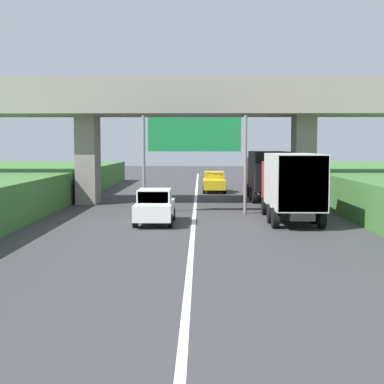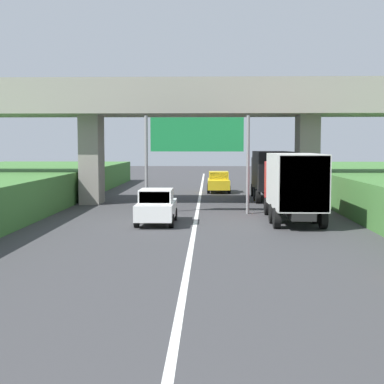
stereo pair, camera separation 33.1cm
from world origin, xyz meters
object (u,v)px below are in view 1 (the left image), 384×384
at_px(overhead_highway_sign, 194,141).
at_px(truck_red, 291,183).
at_px(car_white, 155,207).
at_px(car_yellow, 214,182).
at_px(truck_black, 267,173).

bearing_deg(overhead_highway_sign, truck_red, -33.32).
height_order(overhead_highway_sign, car_white, overhead_highway_sign).
bearing_deg(overhead_highway_sign, car_yellow, 84.14).
bearing_deg(car_yellow, overhead_highway_sign, -95.86).
bearing_deg(truck_black, overhead_highway_sign, -122.07).
bearing_deg(truck_black, car_white, -119.57).
distance_m(truck_black, car_yellow, 7.32).
relative_size(truck_red, car_yellow, 1.78).
bearing_deg(car_white, overhead_highway_sign, 65.57).
bearing_deg(car_yellow, car_white, -100.32).
relative_size(truck_red, car_white, 1.78).
bearing_deg(overhead_highway_sign, car_white, -114.43).
distance_m(truck_red, car_yellow, 17.87).
distance_m(overhead_highway_sign, truck_black, 9.65).
xyz_separation_m(car_yellow, car_white, (-3.36, -18.47, 0.00)).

